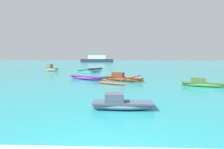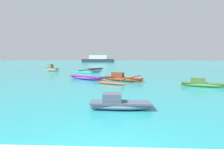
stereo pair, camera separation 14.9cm
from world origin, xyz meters
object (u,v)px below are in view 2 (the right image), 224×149
at_px(moored_boat_1, 89,71).
at_px(moored_boat_5, 203,84).
at_px(moored_boat_2, 96,69).
at_px(distant_ferry, 98,59).
at_px(moored_boat_3, 119,104).
at_px(moored_boat_0, 86,77).
at_px(moored_boat_4, 122,78).
at_px(moored_boat_6, 52,69).

relative_size(moored_boat_1, moored_boat_5, 1.09).
bearing_deg(moored_boat_2, moored_boat_5, -112.02).
distance_m(moored_boat_2, distant_ferry, 44.42).
height_order(moored_boat_1, moored_boat_2, moored_boat_1).
xyz_separation_m(moored_boat_3, distant_ferry, (-8.92, 66.07, 0.97)).
bearing_deg(moored_boat_1, moored_boat_2, 103.32).
xyz_separation_m(moored_boat_0, moored_boat_4, (3.39, -1.11, 0.06)).
xyz_separation_m(moored_boat_2, moored_boat_5, (9.98, -16.26, 0.04)).
bearing_deg(moored_boat_4, moored_boat_3, -63.93).
bearing_deg(moored_boat_3, distant_ferry, 97.97).
distance_m(moored_boat_5, moored_boat_6, 21.11).
bearing_deg(distant_ferry, moored_boat_3, -82.31).
bearing_deg(moored_boat_3, moored_boat_4, 88.74).
bearing_deg(moored_boat_1, moored_boat_6, -179.72).
distance_m(moored_boat_4, distant_ferry, 58.45).
height_order(moored_boat_1, moored_boat_4, moored_boat_4).
xyz_separation_m(moored_boat_1, moored_boat_6, (-5.98, 1.83, 0.21)).
distance_m(moored_boat_1, distant_ferry, 49.00).
bearing_deg(moored_boat_5, moored_boat_2, 139.41).
height_order(moored_boat_5, moored_boat_6, moored_boat_6).
bearing_deg(moored_boat_4, moored_boat_0, -170.56).
relative_size(moored_boat_1, moored_boat_6, 1.24).
height_order(moored_boat_0, moored_boat_5, moored_boat_5).
height_order(moored_boat_1, moored_boat_3, moored_boat_3).
relative_size(moored_boat_2, moored_boat_3, 1.22).
relative_size(moored_boat_5, distant_ferry, 0.25).
bearing_deg(moored_boat_3, moored_boat_1, 104.23).
xyz_separation_m(moored_boat_3, moored_boat_6, (-10.28, 19.12, 0.13)).
bearing_deg(moored_boat_1, distant_ferry, 112.67).
xyz_separation_m(moored_boat_2, moored_boat_4, (4.20, -13.59, 0.07)).
bearing_deg(moored_boat_0, moored_boat_6, 159.42).
distance_m(moored_boat_2, moored_boat_5, 19.08).
height_order(moored_boat_1, distant_ferry, distant_ferry).
height_order(moored_boat_0, moored_boat_4, moored_boat_4).
distance_m(moored_boat_3, moored_boat_6, 21.71).
height_order(moored_boat_4, distant_ferry, distant_ferry).
bearing_deg(moored_boat_5, moored_boat_6, 158.32).
height_order(moored_boat_1, moored_boat_6, moored_boat_6).
distance_m(moored_boat_2, moored_boat_3, 22.29).
xyz_separation_m(moored_boat_0, moored_boat_1, (-1.13, 7.83, -0.03)).
relative_size(moored_boat_5, moored_boat_6, 1.14).
bearing_deg(moored_boat_1, moored_boat_4, -45.95).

